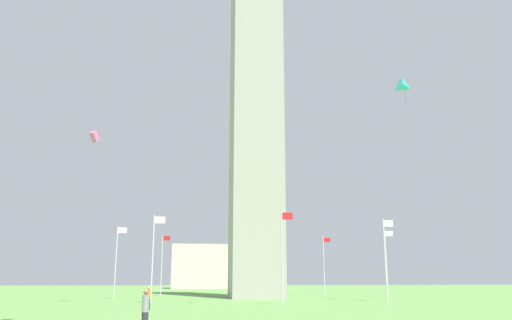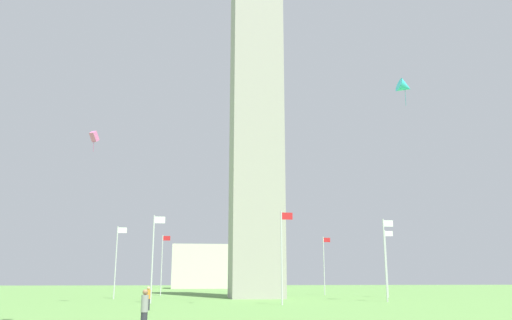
{
  "view_description": "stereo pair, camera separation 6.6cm",
  "coord_description": "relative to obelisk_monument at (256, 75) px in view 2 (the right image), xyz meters",
  "views": [
    {
      "loc": [
        -8.85,
        -62.21,
        2.24
      ],
      "look_at": [
        0.0,
        0.0,
        16.82
      ],
      "focal_mm": 36.02,
      "sensor_mm": 36.0,
      "label": 1
    },
    {
      "loc": [
        -8.78,
        -62.22,
        2.24
      ],
      "look_at": [
        0.0,
        0.0,
        16.82
      ],
      "focal_mm": 36.02,
      "sensor_mm": 36.0,
      "label": 2
    }
  ],
  "objects": [
    {
      "name": "kite_pink_box",
      "position": [
        -17.59,
        -12.78,
        -12.66
      ],
      "size": [
        0.97,
        1.11,
        2.04
      ],
      "color": "pink"
    },
    {
      "name": "person_orange_shirt",
      "position": [
        -11.19,
        -22.52,
        -27.45
      ],
      "size": [
        0.32,
        0.32,
        1.69
      ],
      "rotation": [
        0.0,
        0.0,
        1.08
      ],
      "color": "#2D2D38",
      "rests_on": "ground"
    },
    {
      "name": "flagpole_ne",
      "position": [
        11.67,
        11.61,
        -23.77
      ],
      "size": [
        1.12,
        0.14,
        8.27
      ],
      "color": "silver",
      "rests_on": "ground"
    },
    {
      "name": "ground_plane",
      "position": [
        0.0,
        0.0,
        -28.29
      ],
      "size": [
        260.0,
        260.0,
        0.0
      ],
      "primitive_type": "plane",
      "color": "#609347"
    },
    {
      "name": "flagpole_sw",
      "position": [
        -11.55,
        -11.61,
        -23.77
      ],
      "size": [
        1.12,
        0.14,
        8.27
      ],
      "color": "silver",
      "rests_on": "ground"
    },
    {
      "name": "flagpole_n",
      "position": [
        16.48,
        0.0,
        -23.77
      ],
      "size": [
        1.12,
        0.14,
        8.27
      ],
      "color": "silver",
      "rests_on": "ground"
    },
    {
      "name": "flagpole_se",
      "position": [
        -11.55,
        11.61,
        -23.77
      ],
      "size": [
        1.12,
        0.14,
        8.27
      ],
      "color": "silver",
      "rests_on": "ground"
    },
    {
      "name": "obelisk_monument",
      "position": [
        0.0,
        0.0,
        0.0
      ],
      "size": [
        6.22,
        6.22,
        56.59
      ],
      "color": "#A8A399",
      "rests_on": "ground"
    },
    {
      "name": "flagpole_s",
      "position": [
        -16.36,
        0.0,
        -23.77
      ],
      "size": [
        1.12,
        0.14,
        8.27
      ],
      "color": "silver",
      "rests_on": "ground"
    },
    {
      "name": "flagpole_e",
      "position": [
        0.06,
        16.42,
        -23.77
      ],
      "size": [
        1.12,
        0.14,
        8.27
      ],
      "color": "silver",
      "rests_on": "ground"
    },
    {
      "name": "kite_cyan_delta",
      "position": [
        13.38,
        -15.07,
        -6.76
      ],
      "size": [
        1.75,
        1.48,
        2.96
      ],
      "color": "#33C6D1"
    },
    {
      "name": "person_gray_shirt",
      "position": [
        -10.38,
        -38.12,
        -27.41
      ],
      "size": [
        0.32,
        0.32,
        1.78
      ],
      "rotation": [
        0.0,
        0.0,
        1.18
      ],
      "color": "#2D2D38",
      "rests_on": "ground"
    },
    {
      "name": "flagpole_nw",
      "position": [
        11.67,
        -11.61,
        -23.77
      ],
      "size": [
        1.12,
        0.14,
        8.27
      ],
      "color": "silver",
      "rests_on": "ground"
    },
    {
      "name": "flagpole_w",
      "position": [
        0.06,
        -16.42,
        -23.77
      ],
      "size": [
        1.12,
        0.14,
        8.27
      ],
      "color": "silver",
      "rests_on": "ground"
    },
    {
      "name": "distant_building",
      "position": [
        1.21,
        66.52,
        -23.13
      ],
      "size": [
        24.85,
        11.61,
        10.32
      ],
      "color": "beige",
      "rests_on": "ground"
    }
  ]
}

